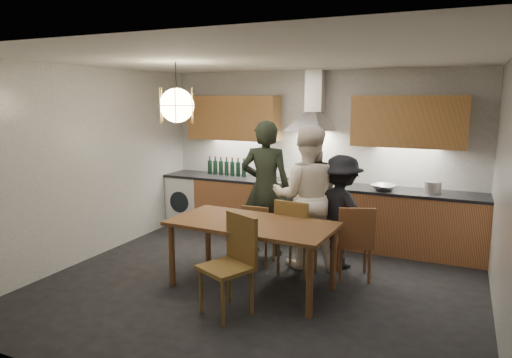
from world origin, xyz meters
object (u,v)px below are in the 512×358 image
at_px(person_mid, 306,197).
at_px(mixing_bowl, 384,187).
at_px(wine_bottles, 227,166).
at_px(person_right, 341,212).
at_px(stock_pot, 433,188).
at_px(person_left, 266,188).
at_px(dining_table, 252,230).
at_px(chair_back_left, 257,231).
at_px(chair_front, 233,257).

height_order(person_mid, mixing_bowl, person_mid).
bearing_deg(wine_bottles, person_mid, -33.07).
relative_size(person_right, stock_pot, 6.69).
distance_m(person_left, person_right, 1.11).
bearing_deg(person_left, dining_table, 95.59).
xyz_separation_m(chair_back_left, person_left, (-0.09, 0.48, 0.48)).
distance_m(chair_back_left, person_right, 1.11).
bearing_deg(person_right, stock_pot, -115.82).
bearing_deg(person_right, person_mid, 42.11).
bearing_deg(stock_pot, person_left, -158.75).
xyz_separation_m(mixing_bowl, wine_bottles, (-2.61, 0.19, 0.11)).
xyz_separation_m(person_right, stock_pot, (1.04, 0.90, 0.24)).
bearing_deg(chair_back_left, person_mid, -157.15).
relative_size(mixing_bowl, stock_pot, 1.51).
relative_size(chair_back_left, person_mid, 0.44).
relative_size(person_mid, stock_pot, 8.40).
xyz_separation_m(chair_back_left, stock_pot, (2.04, 1.30, 0.51)).
relative_size(chair_front, person_left, 0.54).
distance_m(chair_back_left, stock_pot, 2.47).
bearing_deg(chair_back_left, stock_pot, -149.21).
bearing_deg(person_right, chair_back_left, 45.62).
bearing_deg(person_left, person_right, 166.21).
bearing_deg(chair_back_left, person_left, -81.31).
xyz_separation_m(chair_back_left, wine_bottles, (-1.21, 1.43, 0.58)).
bearing_deg(person_mid, wine_bottles, -49.17).
distance_m(chair_front, person_left, 1.86).
bearing_deg(dining_table, stock_pot, 50.65).
height_order(mixing_bowl, stock_pot, stock_pot).
relative_size(person_left, mixing_bowl, 5.70).
relative_size(dining_table, chair_back_left, 2.35).
height_order(person_right, mixing_bowl, person_right).
distance_m(stock_pot, wine_bottles, 3.25).
xyz_separation_m(person_left, mixing_bowl, (1.49, 0.76, -0.00)).
bearing_deg(wine_bottles, stock_pot, -2.16).
relative_size(person_left, person_right, 1.28).
xyz_separation_m(person_left, stock_pot, (2.13, 0.83, 0.03)).
xyz_separation_m(dining_table, mixing_bowl, (1.16, 1.93, 0.24)).
xyz_separation_m(dining_table, stock_pot, (1.80, 1.99, 0.28)).
bearing_deg(stock_pot, mixing_bowl, -173.94).
xyz_separation_m(dining_table, person_left, (-0.33, 1.17, 0.25)).
distance_m(chair_back_left, mixing_bowl, 1.93).
relative_size(dining_table, person_mid, 1.04).
xyz_separation_m(chair_front, mixing_bowl, (1.09, 2.54, 0.36)).
bearing_deg(person_mid, person_left, -33.86).
distance_m(person_mid, wine_bottles, 2.14).
distance_m(person_right, mixing_bowl, 0.94).
xyz_separation_m(stock_pot, wine_bottles, (-3.25, 0.12, 0.07)).
distance_m(mixing_bowl, wine_bottles, 2.62).
distance_m(chair_back_left, chair_front, 1.34).
bearing_deg(dining_table, wine_bottles, 127.12).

